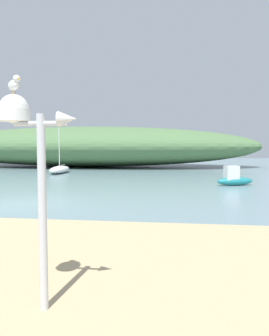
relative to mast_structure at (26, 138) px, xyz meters
name	(u,v)px	position (x,y,z in m)	size (l,w,h in m)	color
ground_plane	(21,204)	(-4.75, 8.94, -2.70)	(120.00, 120.00, 0.00)	gray
distant_hill	(85,147)	(-9.54, 35.85, -0.10)	(44.90, 14.08, 5.19)	#517547
mast_structure	(26,138)	(0.00, 0.00, 0.00)	(1.13, 0.45, 3.11)	silver
seagull_on_radar	(14,84)	(-0.15, -0.01, 0.76)	(0.32, 0.28, 0.25)	orange
sailboat_east_reach	(60,169)	(-8.96, 24.97, -2.33)	(1.62, 4.46, 4.41)	white
motorboat_inner_mooring	(234,179)	(6.07, 17.13, -2.23)	(2.63, 1.50, 1.32)	teal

